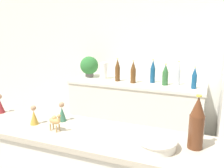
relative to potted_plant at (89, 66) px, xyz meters
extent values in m
cube|color=silver|center=(0.99, 0.30, 0.23)|extent=(8.00, 0.06, 2.55)
cube|color=silver|center=(0.73, -0.03, -0.62)|extent=(1.78, 0.60, 0.85)
cube|color=silver|center=(0.73, -0.03, -0.18)|extent=(1.81, 0.63, 0.03)
cube|color=#B7AD99|center=(0.92, -1.92, -0.07)|extent=(1.83, 0.45, 0.03)
cylinder|color=#595451|center=(0.00, 0.00, -0.13)|extent=(0.12, 0.12, 0.07)
sphere|color=#2D7033|center=(0.00, 0.00, 0.01)|extent=(0.26, 0.26, 0.26)
cylinder|color=white|center=(0.25, -0.04, -0.05)|extent=(0.10, 0.10, 0.23)
cylinder|color=brown|center=(0.71, -0.12, -0.07)|extent=(0.07, 0.07, 0.19)
cone|color=brown|center=(0.71, -0.12, 0.08)|extent=(0.07, 0.07, 0.10)
cylinder|color=gold|center=(0.71, -0.12, 0.13)|extent=(0.03, 0.03, 0.01)
cylinder|color=navy|center=(1.48, -0.13, -0.08)|extent=(0.06, 0.06, 0.17)
cone|color=navy|center=(1.48, -0.13, 0.05)|extent=(0.06, 0.06, 0.09)
cylinder|color=gold|center=(1.48, -0.13, 0.10)|extent=(0.02, 0.02, 0.01)
cylinder|color=navy|center=(0.94, -0.01, -0.07)|extent=(0.07, 0.07, 0.19)
cone|color=navy|center=(0.94, -0.01, 0.09)|extent=(0.06, 0.06, 0.11)
cylinder|color=gold|center=(0.94, -0.01, 0.14)|extent=(0.02, 0.02, 0.01)
cylinder|color=brown|center=(0.48, -0.10, -0.07)|extent=(0.07, 0.07, 0.19)
cone|color=brown|center=(0.48, -0.10, 0.09)|extent=(0.07, 0.07, 0.11)
cylinder|color=gold|center=(0.48, -0.10, 0.14)|extent=(0.02, 0.02, 0.01)
cylinder|color=#2D6033|center=(1.12, -0.08, -0.08)|extent=(0.08, 0.08, 0.17)
cone|color=#2D6033|center=(1.12, -0.08, 0.06)|extent=(0.07, 0.07, 0.10)
cylinder|color=gold|center=(1.12, -0.08, 0.11)|extent=(0.03, 0.03, 0.01)
cylinder|color=#B2B7BC|center=(1.27, -0.02, -0.07)|extent=(0.06, 0.06, 0.19)
cone|color=#B2B7BC|center=(1.27, -0.02, 0.09)|extent=(0.06, 0.06, 0.11)
cylinder|color=gold|center=(1.27, -0.02, 0.14)|extent=(0.02, 0.02, 0.01)
cylinder|color=#562D19|center=(1.60, -1.89, 0.05)|extent=(0.08, 0.08, 0.19)
cone|color=#562D19|center=(1.60, -1.89, 0.20)|extent=(0.08, 0.08, 0.11)
cylinder|color=gold|center=(1.60, -1.89, 0.25)|extent=(0.03, 0.03, 0.01)
cylinder|color=white|center=(1.40, -1.97, -0.02)|extent=(0.21, 0.21, 0.05)
torus|color=white|center=(1.40, -1.97, 0.00)|extent=(0.23, 0.23, 0.02)
ellipsoid|color=tan|center=(0.75, -1.98, 0.02)|extent=(0.09, 0.06, 0.04)
sphere|color=tan|center=(0.75, -1.98, 0.04)|extent=(0.03, 0.03, 0.03)
cylinder|color=tan|center=(0.79, -1.99, 0.04)|extent=(0.02, 0.02, 0.04)
sphere|color=tan|center=(0.79, -1.99, 0.06)|extent=(0.02, 0.02, 0.02)
cylinder|color=tan|center=(0.78, -1.98, -0.02)|extent=(0.01, 0.01, 0.05)
cylinder|color=tan|center=(0.77, -2.00, -0.02)|extent=(0.01, 0.01, 0.05)
cylinder|color=tan|center=(0.73, -1.97, -0.02)|extent=(0.01, 0.01, 0.05)
cylinder|color=tan|center=(0.72, -1.99, -0.02)|extent=(0.01, 0.01, 0.05)
cone|color=#B28933|center=(0.56, -1.95, 0.00)|extent=(0.06, 0.06, 0.10)
sphere|color=#A37A5B|center=(0.56, -1.95, 0.07)|extent=(0.04, 0.04, 0.04)
cone|color=maroon|center=(0.18, -1.86, 0.01)|extent=(0.06, 0.06, 0.11)
cone|color=#33664C|center=(0.71, -1.83, 0.00)|extent=(0.06, 0.06, 0.10)
sphere|color=#A37A5B|center=(0.71, -1.83, 0.07)|extent=(0.04, 0.04, 0.04)
camera|label=1|loc=(1.64, -3.22, 0.63)|focal=40.00mm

